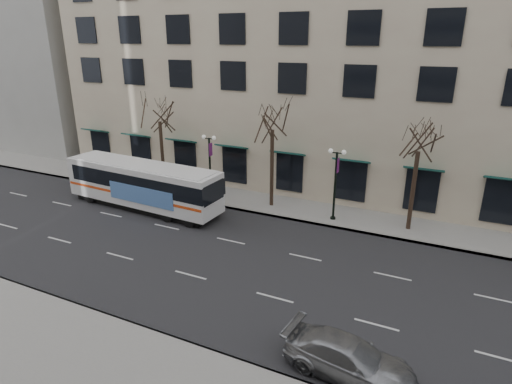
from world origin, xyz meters
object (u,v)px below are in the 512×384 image
Objects in this scene: tree_far_right at (420,137)px; city_bus at (144,184)px; silver_car at (349,359)px; lamp_post_left at (210,164)px; tree_far_mid at (272,117)px; tree_far_left at (159,110)px; lamp_post_right at (335,181)px.

city_bus is at bearing -166.83° from tree_far_right.
lamp_post_left is at bearing 52.49° from silver_car.
tree_far_mid is at bearing 39.61° from silver_car.
silver_car is (19.56, -14.64, -5.96)m from tree_far_left.
tree_far_mid is at bearing 6.85° from lamp_post_left.
tree_far_mid is 6.41m from lamp_post_right.
tree_far_right reaches higher than lamp_post_right.
tree_far_mid is 1.64× the size of lamp_post_left.
city_bus is (1.45, -4.34, -4.80)m from tree_far_left.
tree_far_left is 6.63m from city_bus.
tree_far_mid is at bearing 173.17° from lamp_post_right.
tree_far_mid is at bearing 180.00° from tree_far_right.
tree_far_left is 1.03× the size of tree_far_right.
tree_far_left is at bearing 111.69° from city_bus.
lamp_post_left is at bearing 49.61° from city_bus.
lamp_post_right reaches higher than city_bus.
tree_far_right is 15.71m from silver_car.
lamp_post_left is 1.02× the size of silver_car.
tree_far_mid is 10.01m from tree_far_right.
tree_far_right is 1.55× the size of lamp_post_left.
tree_far_mid reaches higher than silver_car.
tree_far_left is 0.98× the size of tree_far_mid.
silver_car is (9.56, -14.64, -6.16)m from tree_far_mid.
city_bus is at bearing -153.09° from tree_far_mid.
lamp_post_left is 5.26m from city_bus.
lamp_post_left is (5.01, -0.60, -3.75)m from tree_far_left.
silver_car is (4.55, -14.04, -2.20)m from lamp_post_right.
tree_far_left is 1.63× the size of silver_car.
tree_far_left is 15.48m from lamp_post_right.
tree_far_mid is at bearing 30.08° from city_bus.
lamp_post_left is 1.00× the size of lamp_post_right.
lamp_post_right is 14.92m from silver_car.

